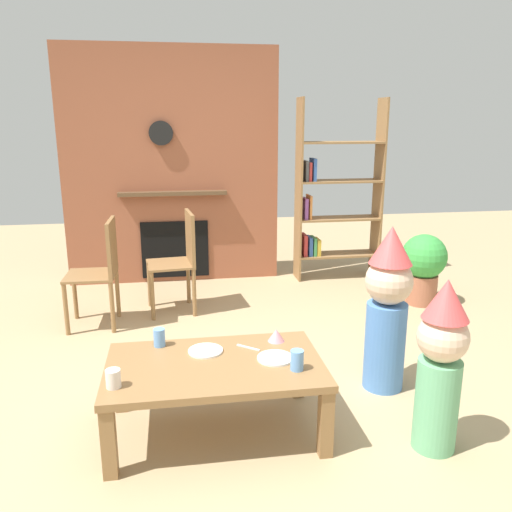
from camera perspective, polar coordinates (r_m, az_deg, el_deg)
ground_plane at (r=3.39m, az=-1.49°, el=-15.10°), size 12.00×12.00×0.00m
brick_fireplace_feature at (r=5.53m, az=-9.18°, el=9.45°), size 2.20×0.28×2.40m
bookshelf at (r=5.63m, az=8.29°, el=6.13°), size 0.90×0.28×1.90m
coffee_table at (r=2.90m, az=-4.51°, el=-12.60°), size 1.16×0.70×0.41m
paper_cup_near_left at (r=2.70m, az=-15.34°, el=-12.80°), size 0.07×0.07×0.09m
paper_cup_near_right at (r=2.78m, az=4.50°, el=-11.28°), size 0.07×0.07×0.11m
paper_cup_center at (r=3.09m, az=-10.53°, el=-8.75°), size 0.07×0.07×0.11m
paper_plate_front at (r=2.91m, az=2.11°, el=-11.09°), size 0.20×0.20×0.01m
paper_plate_rear at (r=3.00m, az=-5.54°, el=-10.27°), size 0.20×0.20×0.01m
birthday_cake_slice at (r=3.11m, az=2.22°, el=-8.64°), size 0.10×0.10×0.08m
table_fork at (r=3.04m, az=-0.86°, el=-9.98°), size 0.13×0.11×0.01m
child_with_cone_hat at (r=2.86m, az=19.53°, el=-10.84°), size 0.26×0.26×0.93m
child_in_pink at (r=3.37m, az=14.18°, el=-5.19°), size 0.29×0.29×1.06m
dining_chair_left at (r=4.47m, az=-16.52°, el=-1.11°), size 0.41×0.41×0.90m
dining_chair_middle at (r=4.67m, az=-8.28°, el=0.03°), size 0.44×0.44×0.90m
potted_plant_tall at (r=5.08m, az=17.84°, el=-0.87°), size 0.42×0.42×0.66m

